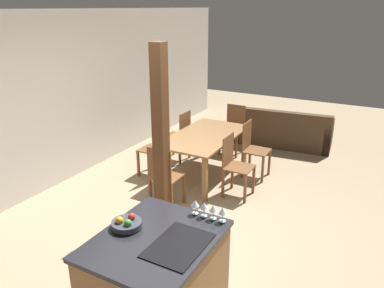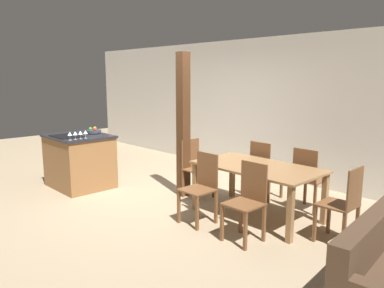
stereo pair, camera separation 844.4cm
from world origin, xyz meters
name	(u,v)px [view 1 (the left image)]	position (x,y,z in m)	size (l,w,h in m)	color
ground_plane	(183,228)	(0.00, 0.00, 0.00)	(16.00, 16.00, 0.00)	#9E896B
wall_back	(37,105)	(0.00, 2.49, 1.35)	(11.20, 0.08, 2.70)	silver
kitchen_island	(157,284)	(-1.48, -0.60, 0.47)	(1.12, 0.93, 0.95)	olive
fruit_bowl	(127,223)	(-1.47, -0.30, 0.98)	(0.26, 0.26, 0.10)	#383D47
wine_glass_near	(223,211)	(-1.00, -0.98, 1.05)	(0.08, 0.08, 0.14)	silver
wine_glass_middle	(213,209)	(-1.00, -0.89, 1.05)	(0.08, 0.08, 0.14)	silver
wine_glass_far	(204,206)	(-1.00, -0.80, 1.05)	(0.08, 0.08, 0.14)	silver
wine_glass_end	(195,204)	(-1.00, -0.71, 1.05)	(0.08, 0.08, 0.14)	silver
dining_table	(204,140)	(1.59, 0.51, 0.64)	(1.74, 0.97, 0.74)	olive
dining_chair_near_left	(235,164)	(1.20, -0.20, 0.50)	(0.40, 0.40, 0.94)	brown
dining_chair_near_right	(253,148)	(1.99, -0.20, 0.50)	(0.40, 0.40, 0.94)	brown
dining_chair_far_left	(156,148)	(1.20, 1.22, 0.50)	(0.40, 0.40, 0.94)	brown
dining_chair_far_right	(180,135)	(1.99, 1.22, 0.50)	(0.40, 0.40, 0.94)	brown
dining_chair_head_end	(164,176)	(0.35, 0.51, 0.50)	(0.40, 0.40, 0.94)	brown
dining_chair_foot_end	(233,128)	(2.84, 0.51, 0.50)	(0.40, 0.40, 0.94)	brown
couch	(283,132)	(3.78, -0.23, 0.27)	(1.01, 1.99, 0.78)	#473323
timber_post	(161,135)	(0.16, 0.42, 1.17)	(0.17, 0.17, 2.34)	#4C2D19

